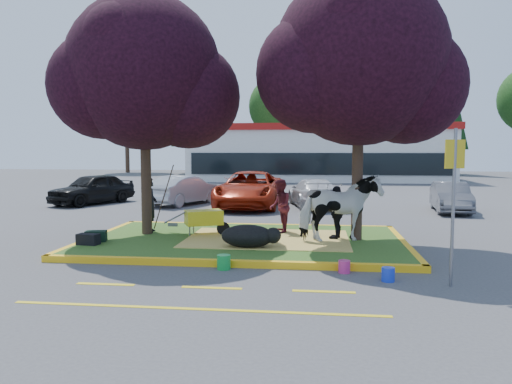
# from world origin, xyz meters

# --- Properties ---
(ground) EXTENTS (90.00, 90.00, 0.00)m
(ground) POSITION_xyz_m (0.00, 0.00, 0.00)
(ground) COLOR #424244
(ground) RESTS_ON ground
(median_island) EXTENTS (8.00, 5.00, 0.15)m
(median_island) POSITION_xyz_m (0.00, 0.00, 0.07)
(median_island) COLOR #31551A
(median_island) RESTS_ON ground
(curb_near) EXTENTS (8.30, 0.16, 0.15)m
(curb_near) POSITION_xyz_m (0.00, -2.58, 0.07)
(curb_near) COLOR yellow
(curb_near) RESTS_ON ground
(curb_far) EXTENTS (8.30, 0.16, 0.15)m
(curb_far) POSITION_xyz_m (0.00, 2.58, 0.07)
(curb_far) COLOR yellow
(curb_far) RESTS_ON ground
(curb_left) EXTENTS (0.16, 5.30, 0.15)m
(curb_left) POSITION_xyz_m (-4.08, 0.00, 0.07)
(curb_left) COLOR yellow
(curb_left) RESTS_ON ground
(curb_right) EXTENTS (0.16, 5.30, 0.15)m
(curb_right) POSITION_xyz_m (4.08, 0.00, 0.07)
(curb_right) COLOR yellow
(curb_right) RESTS_ON ground
(straw_bedding) EXTENTS (4.20, 3.00, 0.01)m
(straw_bedding) POSITION_xyz_m (0.60, 0.00, 0.15)
(straw_bedding) COLOR #DFC95B
(straw_bedding) RESTS_ON median_island
(tree_purple_left) EXTENTS (5.06, 4.20, 6.51)m
(tree_purple_left) POSITION_xyz_m (-2.78, 0.38, 4.36)
(tree_purple_left) COLOR black
(tree_purple_left) RESTS_ON median_island
(tree_purple_right) EXTENTS (5.30, 4.40, 6.82)m
(tree_purple_right) POSITION_xyz_m (2.92, 0.18, 4.56)
(tree_purple_right) COLOR black
(tree_purple_right) RESTS_ON median_island
(fire_lane_stripe_a) EXTENTS (1.10, 0.12, 0.01)m
(fire_lane_stripe_a) POSITION_xyz_m (-2.00, -4.20, 0.00)
(fire_lane_stripe_a) COLOR yellow
(fire_lane_stripe_a) RESTS_ON ground
(fire_lane_stripe_b) EXTENTS (1.10, 0.12, 0.01)m
(fire_lane_stripe_b) POSITION_xyz_m (0.00, -4.20, 0.00)
(fire_lane_stripe_b) COLOR yellow
(fire_lane_stripe_b) RESTS_ON ground
(fire_lane_stripe_c) EXTENTS (1.10, 0.12, 0.01)m
(fire_lane_stripe_c) POSITION_xyz_m (2.00, -4.20, 0.00)
(fire_lane_stripe_c) COLOR yellow
(fire_lane_stripe_c) RESTS_ON ground
(fire_lane_long) EXTENTS (6.00, 0.10, 0.01)m
(fire_lane_long) POSITION_xyz_m (0.00, -5.40, 0.00)
(fire_lane_long) COLOR yellow
(fire_lane_long) RESTS_ON ground
(retail_building) EXTENTS (20.40, 8.40, 4.40)m
(retail_building) POSITION_xyz_m (2.00, 27.98, 2.25)
(retail_building) COLOR silver
(retail_building) RESTS_ON ground
(treeline) EXTENTS (46.58, 7.80, 14.63)m
(treeline) POSITION_xyz_m (1.23, 37.61, 7.73)
(treeline) COLOR black
(treeline) RESTS_ON ground
(cow) EXTENTS (2.21, 1.56, 1.70)m
(cow) POSITION_xyz_m (2.45, -0.16, 1.00)
(cow) COLOR silver
(cow) RESTS_ON median_island
(calf) EXTENTS (1.40, 0.99, 0.55)m
(calf) POSITION_xyz_m (0.24, -1.20, 0.43)
(calf) COLOR black
(calf) RESTS_ON median_island
(handler) EXTENTS (0.44, 0.61, 1.55)m
(handler) POSITION_xyz_m (-2.80, 0.69, 0.93)
(handler) COLOR black
(handler) RESTS_ON median_island
(visitor_a) EXTENTS (0.65, 0.79, 1.50)m
(visitor_a) POSITION_xyz_m (0.85, 1.00, 0.90)
(visitor_a) COLOR #4E161F
(visitor_a) RESTS_ON median_island
(visitor_b) EXTENTS (0.56, 0.88, 1.39)m
(visitor_b) POSITION_xyz_m (2.39, 0.20, 0.85)
(visitor_b) COLOR black
(visitor_b) RESTS_ON median_island
(wheelbarrow) EXTENTS (1.75, 0.95, 0.67)m
(wheelbarrow) POSITION_xyz_m (-1.19, 0.46, 0.61)
(wheelbarrow) COLOR black
(wheelbarrow) RESTS_ON median_island
(gear_bag_dark) EXTENTS (0.56, 0.35, 0.27)m
(gear_bag_dark) POSITION_xyz_m (-3.70, -1.32, 0.28)
(gear_bag_dark) COLOR black
(gear_bag_dark) RESTS_ON median_island
(gear_bag_green) EXTENTS (0.56, 0.41, 0.27)m
(gear_bag_green) POSITION_xyz_m (-3.70, -0.88, 0.29)
(gear_bag_green) COLOR black
(gear_bag_green) RESTS_ON median_island
(sign_post) EXTENTS (0.38, 0.18, 2.86)m
(sign_post) POSITION_xyz_m (4.30, -3.56, 1.80)
(sign_post) COLOR slate
(sign_post) RESTS_ON ground
(bucket_green) EXTENTS (0.34, 0.34, 0.30)m
(bucket_green) POSITION_xyz_m (-0.04, -2.80, 0.15)
(bucket_green) COLOR green
(bucket_green) RESTS_ON ground
(bucket_pink) EXTENTS (0.31, 0.31, 0.26)m
(bucket_pink) POSITION_xyz_m (2.43, -2.80, 0.13)
(bucket_pink) COLOR #D02E7C
(bucket_pink) RESTS_ON ground
(bucket_blue) EXTENTS (0.28, 0.28, 0.26)m
(bucket_blue) POSITION_xyz_m (3.22, -3.36, 0.13)
(bucket_blue) COLOR blue
(bucket_blue) RESTS_ON ground
(car_black) EXTENTS (3.18, 4.39, 1.39)m
(car_black) POSITION_xyz_m (-8.23, 8.65, 0.69)
(car_black) COLOR black
(car_black) RESTS_ON ground
(car_silver) EXTENTS (2.78, 4.17, 1.30)m
(car_silver) POSITION_xyz_m (-4.02, 8.94, 0.65)
(car_silver) COLOR #A9ACB1
(car_silver) RESTS_ON ground
(car_red) EXTENTS (2.65, 5.56, 1.53)m
(car_red) POSITION_xyz_m (-0.96, 8.28, 0.77)
(car_red) COLOR #A0230D
(car_red) RESTS_ON ground
(car_white) EXTENTS (2.51, 4.44, 1.22)m
(car_white) POSITION_xyz_m (1.73, 8.68, 0.61)
(car_white) COLOR silver
(car_white) RESTS_ON ground
(car_grey) EXTENTS (1.62, 3.69, 1.18)m
(car_grey) POSITION_xyz_m (7.16, 7.59, 0.59)
(car_grey) COLOR #595A61
(car_grey) RESTS_ON ground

